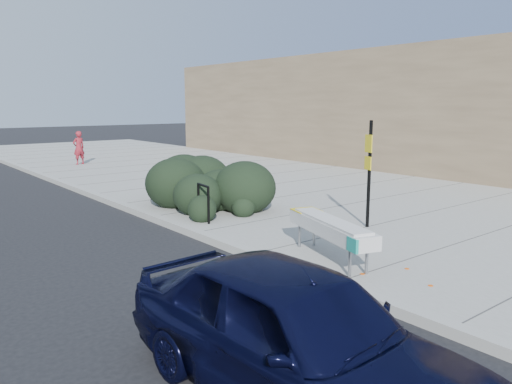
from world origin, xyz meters
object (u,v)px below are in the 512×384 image
Objects in this scene: sign_post at (369,167)px; pedestrian at (79,148)px; sedan_navy at (296,334)px; bike_rack at (203,199)px; bench at (331,228)px.

sign_post is 1.57× the size of pedestrian.
bike_rack is at bearing 61.36° from sedan_navy.
sign_post is at bearing 81.65° from pedestrian.
bench is at bearing -79.40° from bike_rack.
sign_post is (2.59, -2.76, 0.83)m from bike_rack.
bike_rack reaches higher than bench.
pedestrian is at bearing 102.24° from bench.
sign_post is at bearing 42.31° from bench.
bike_rack is (-0.18, 3.88, -0.03)m from bench.
sedan_navy is (-3.10, -6.48, 0.01)m from bike_rack.
sign_post is (2.41, 1.12, 0.80)m from bench.
pedestrian reaches higher than bench.
bench is 0.59× the size of sedan_navy.
bench is 4.18m from sedan_navy.
sign_post is at bearing -38.83° from bike_rack.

